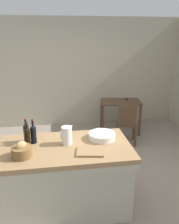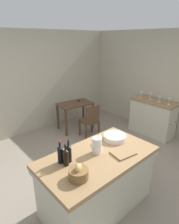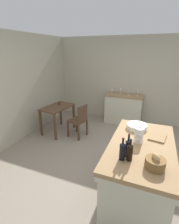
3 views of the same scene
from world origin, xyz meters
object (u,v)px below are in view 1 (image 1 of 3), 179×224
Objects in this scene: wooden_chair at (127,123)px; cutting_board at (90,152)px; wine_bottle_green at (27,136)px; island_table at (66,175)px; bread_basket at (22,151)px; wine_bottle_dark at (33,134)px; wine_bottle_amber at (26,132)px; writing_desk at (120,106)px; pitcher at (67,135)px; wash_bowl at (102,136)px.

cutting_board is at bearing -119.50° from wooden_chair.
island_table is at bearing -14.27° from wine_bottle_green.
bread_basket is 0.35m from wine_bottle_dark.
wine_bottle_amber is (0.02, 0.39, 0.06)m from bread_basket.
writing_desk is 3.55× the size of pitcher.
island_table is 0.53m from pitcher.
wine_bottle_dark is at bearing 72.03° from bread_basket.
cutting_board is (0.77, -0.02, -0.06)m from bread_basket.
wash_bowl is 0.40m from cutting_board.
island_table is 0.55m from cutting_board.
cutting_board is at bearing -113.57° from writing_desk.
bread_basket reaches higher than wooden_chair.
wash_bowl is at bearing -118.99° from wooden_chair.
bread_basket is (-0.49, -0.18, 0.48)m from island_table.
wine_bottle_green is (0.02, -0.09, -0.00)m from wine_bottle_amber.
wooden_chair is (1.34, 1.65, 0.00)m from island_table.
wine_bottle_green is (-0.07, -0.04, -0.01)m from wine_bottle_dark.
pitcher is (-1.36, -2.27, 0.38)m from writing_desk.
wooden_chair is at bearing 61.01° from wash_bowl.
pitcher is 0.88× the size of wine_bottle_amber.
pitcher is 1.18× the size of bread_basket.
wine_bottle_dark is 1.05× the size of wine_bottle_green.
bread_basket is at bearing -159.35° from island_table.
bread_basket is 0.39m from wine_bottle_amber.
bread_basket is (-1.88, -2.51, 0.33)m from writing_desk.
wine_bottle_amber is at bearing 156.54° from island_table.
wine_bottle_dark reaches higher than wooden_chair.
wine_bottle_dark is (-0.41, 0.09, 0.01)m from pitcher.
wooden_chair is 2.34m from wine_bottle_dark.
wooden_chair is at bearing 45.17° from bread_basket.
wine_bottle_amber is at bearing -141.31° from wooden_chair.
wine_bottle_dark reaches higher than island_table.
wine_bottle_green reaches higher than pitcher.
island_table is at bearing -120.90° from writing_desk.
wash_bowl is (0.50, 0.14, 0.45)m from island_table.
pitcher is 0.57m from bread_basket.
pitcher is at bearing -129.35° from wooden_chair.
writing_desk is 3.11× the size of cutting_board.
writing_desk is at bearing 66.43° from cutting_board.
pitcher is at bearing -6.50° from wine_bottle_green.
writing_desk is 3.15m from bread_basket.
cutting_board is (-1.05, -1.86, 0.42)m from wooden_chair.
wine_bottle_green is (-0.95, -0.02, 0.08)m from wash_bowl.
wine_bottle_green is at bearing 173.50° from pitcher.
pitcher reaches higher than cutting_board.
pitcher is at bearing 61.01° from island_table.
bread_basket reaches higher than cutting_board.
wine_bottle_dark reaches higher than wine_bottle_green.
wooden_chair is at bearing 50.65° from pitcher.
wooden_chair is 3.88× the size of bread_basket.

